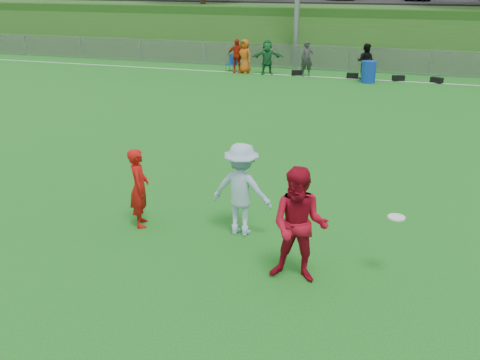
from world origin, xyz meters
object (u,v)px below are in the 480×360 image
at_px(player_red_center, 299,226).
at_px(recycling_bin, 369,72).
at_px(frisbee, 396,217).
at_px(player_blue, 242,190).
at_px(player_red_left, 139,188).

height_order(player_red_center, recycling_bin, player_red_center).
height_order(player_red_center, frisbee, player_red_center).
bearing_deg(player_blue, player_red_center, 139.04).
bearing_deg(player_blue, frisbee, 167.01).
relative_size(player_red_left, player_blue, 0.88).
height_order(player_red_left, player_blue, player_blue).
height_order(player_red_left, player_red_center, player_red_center).
xyz_separation_m(player_red_left, recycling_bin, (2.95, 16.94, -0.30)).
xyz_separation_m(frisbee, recycling_bin, (-1.92, 17.49, -0.59)).
bearing_deg(recycling_bin, player_red_left, -99.87).
distance_m(player_red_left, frisbee, 4.91).
distance_m(player_red_center, player_blue, 1.92).
distance_m(frisbee, recycling_bin, 17.60).
bearing_deg(player_blue, player_red_left, 10.05).
relative_size(player_red_left, frisbee, 5.72).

